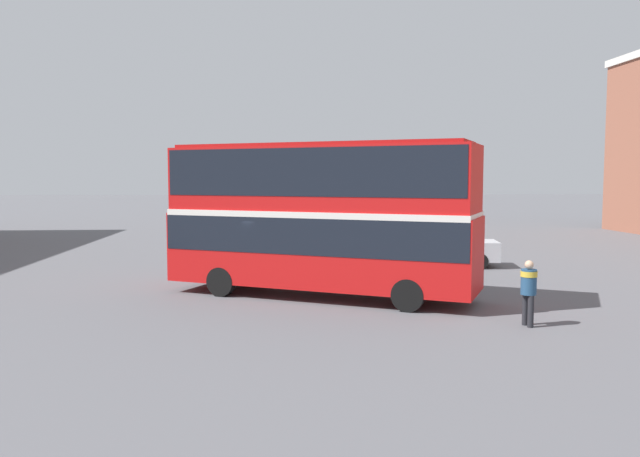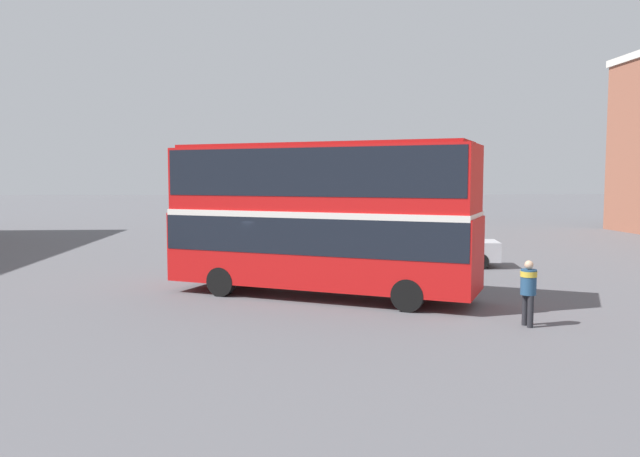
% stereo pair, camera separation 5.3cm
% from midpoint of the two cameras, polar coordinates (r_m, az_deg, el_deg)
% --- Properties ---
extents(ground_plane, '(240.00, 240.00, 0.00)m').
position_cam_midpoint_polar(ground_plane, '(21.25, -3.51, -5.85)').
color(ground_plane, '#5B5B60').
extents(double_decker_bus, '(10.17, 6.81, 4.97)m').
position_cam_midpoint_polar(double_decker_bus, '(20.14, 0.08, 1.68)').
color(double_decker_bus, red).
rests_on(double_decker_bus, ground_plane).
extents(pedestrian_foreground, '(0.48, 0.48, 1.74)m').
position_cam_midpoint_polar(pedestrian_foreground, '(17.16, 18.60, -5.02)').
color(pedestrian_foreground, '#232328').
rests_on(pedestrian_foreground, ground_plane).
extents(parked_car_kerb_near, '(4.73, 2.64, 1.59)m').
position_cam_midpoint_polar(parked_car_kerb_near, '(27.94, 11.40, -1.71)').
color(parked_car_kerb_near, silver).
rests_on(parked_car_kerb_near, ground_plane).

